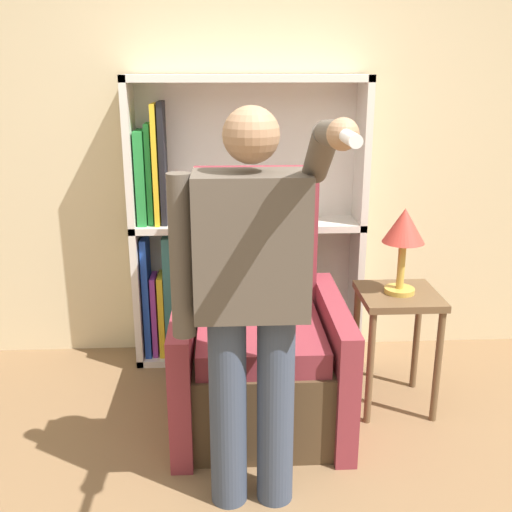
# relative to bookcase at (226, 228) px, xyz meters

# --- Properties ---
(wall_back) EXTENTS (8.00, 0.06, 2.80)m
(wall_back) POSITION_rel_bookcase_xyz_m (0.14, 0.15, 0.57)
(wall_back) COLOR beige
(wall_back) RESTS_ON ground_plane
(bookcase) EXTENTS (1.36, 0.28, 1.70)m
(bookcase) POSITION_rel_bookcase_xyz_m (0.00, 0.00, 0.00)
(bookcase) COLOR silver
(bookcase) RESTS_ON ground_plane
(armchair) EXTENTS (0.84, 0.87, 1.25)m
(armchair) POSITION_rel_bookcase_xyz_m (0.16, -0.67, -0.45)
(armchair) COLOR #4C3823
(armchair) RESTS_ON ground_plane
(person_standing) EXTENTS (0.57, 0.78, 1.62)m
(person_standing) POSITION_rel_bookcase_xyz_m (0.09, -1.35, 0.10)
(person_standing) COLOR #384256
(person_standing) RESTS_ON ground_plane
(side_table) EXTENTS (0.40, 0.40, 0.64)m
(side_table) POSITION_rel_bookcase_xyz_m (0.88, -0.63, -0.32)
(side_table) COLOR brown
(side_table) RESTS_ON ground_plane
(table_lamp) EXTENTS (0.21, 0.21, 0.44)m
(table_lamp) POSITION_rel_bookcase_xyz_m (0.88, -0.63, 0.14)
(table_lamp) COLOR gold
(table_lamp) RESTS_ON side_table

